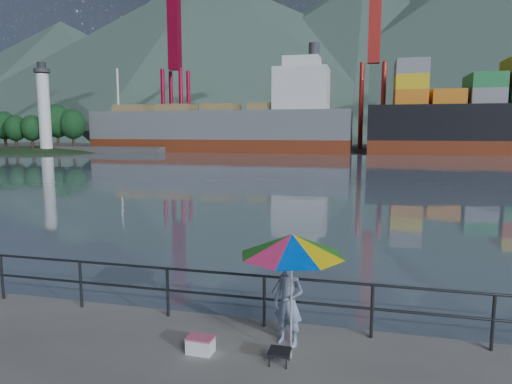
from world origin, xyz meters
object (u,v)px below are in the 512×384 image
bulk_carrier (228,127)px  fisherman (289,302)px  beach_umbrella (292,245)px  cooler_bag (200,346)px

bulk_carrier → fisherman: bearing=-71.8°
beach_umbrella → cooler_bag: size_ratio=4.81×
fisherman → beach_umbrella: (0.13, -0.48, 1.16)m
cooler_bag → beach_umbrella: bearing=9.9°
cooler_bag → bulk_carrier: 74.92m
beach_umbrella → bulk_carrier: bulk_carrier is taller
fisherman → cooler_bag: fisherman is taller
beach_umbrella → fisherman: bearing=104.9°
beach_umbrella → bulk_carrier: 75.12m
fisherman → bulk_carrier: bulk_carrier is taller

